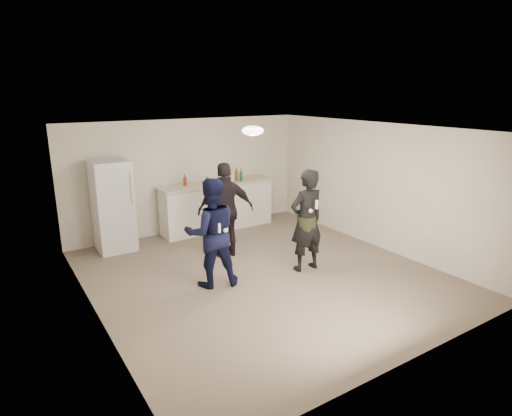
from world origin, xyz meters
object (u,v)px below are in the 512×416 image
counter (218,207)px  man (211,233)px  fridge (113,206)px  woman (306,221)px  spectator (226,210)px  shaker (207,181)px

counter → man: bearing=-119.6°
fridge → man: (0.89, -2.48, -0.01)m
woman → spectator: size_ratio=1.00×
woman → fridge: bearing=-45.9°
fridge → shaker: size_ratio=10.59×
shaker → spectator: bearing=-103.6°
fridge → man: 2.64m
man → woman: bearing=-175.4°
counter → man: 2.96m
woman → man: bearing=-9.7°
counter → fridge: fridge is taller
counter → woman: size_ratio=1.43×
fridge → shaker: fridge is taller
shaker → spectator: size_ratio=0.09×
man → woman: woman is taller
fridge → shaker: bearing=0.4°
shaker → woman: woman is taller
woman → spectator: 1.60m
man → spectator: bearing=-113.1°
counter → spectator: 1.70m
counter → shaker: shaker is taller
counter → fridge: bearing=-178.3°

